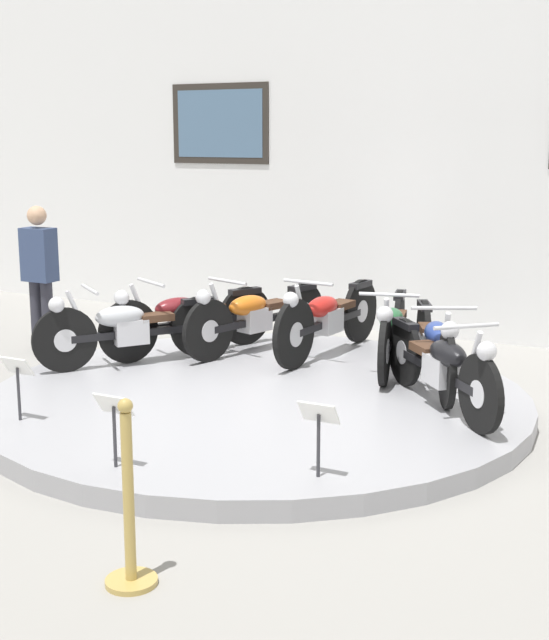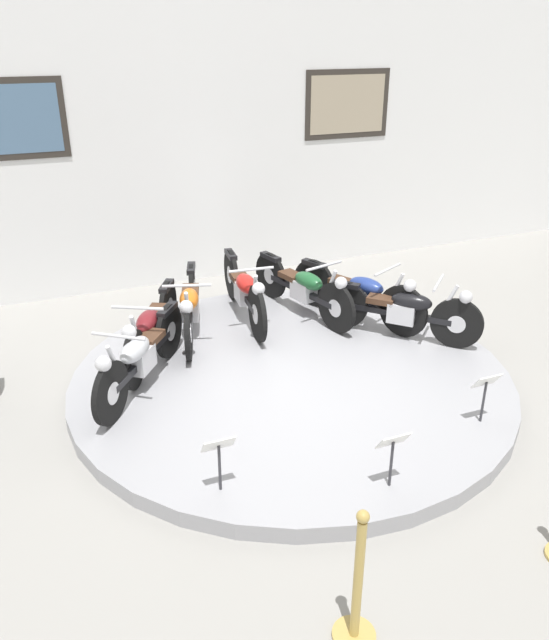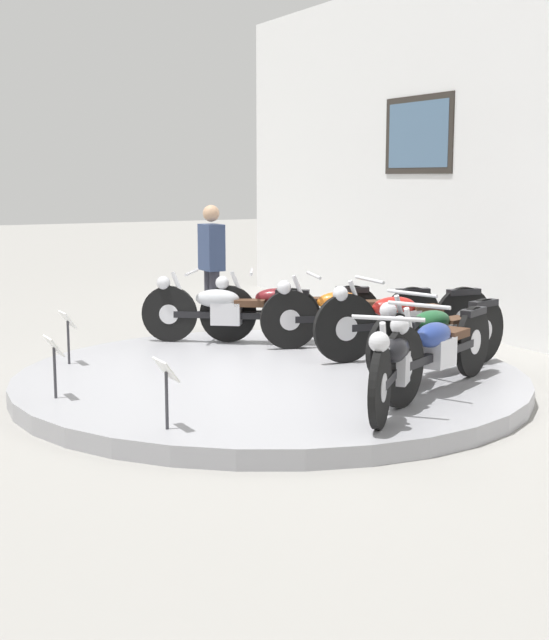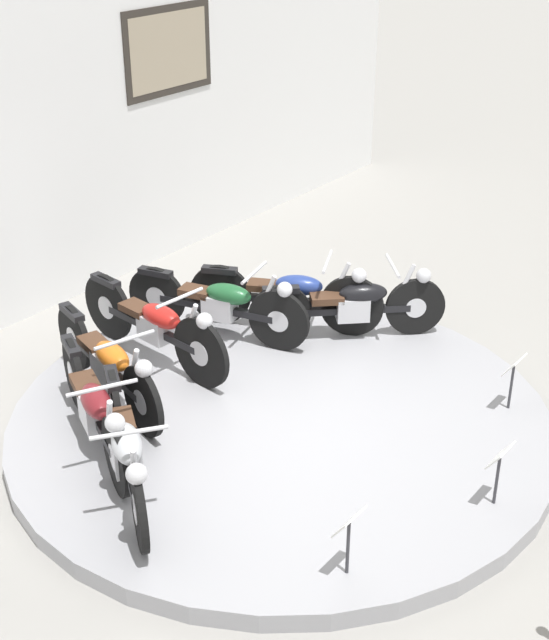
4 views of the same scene
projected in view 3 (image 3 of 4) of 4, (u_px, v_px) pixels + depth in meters
ground_plane at (271, 389)px, 8.21m from camera, size 60.00×60.00×0.00m
display_platform at (271, 381)px, 8.20m from camera, size 4.68×4.68×0.15m
motorcycle_silver at (226, 309)px, 9.60m from camera, size 1.21×1.61×0.78m
motorcycle_maroon at (286, 308)px, 9.68m from camera, size 0.97×1.77×0.79m
motorcycle_orange at (348, 311)px, 9.40m from camera, size 0.70×1.90×0.79m
motorcycle_red at (403, 318)px, 8.82m from camera, size 0.54×2.02×0.81m
motorcycle_green at (437, 333)px, 8.10m from camera, size 0.64×1.93×0.79m
motorcycle_blue at (438, 347)px, 7.41m from camera, size 0.92×1.81×0.79m
motorcycle_black at (396, 361)px, 6.92m from camera, size 1.38×1.45×0.78m
info_placard_front_left at (68, 326)px, 8.53m from camera, size 0.26×0.11×0.51m
info_placard_front_centre at (54, 354)px, 7.20m from camera, size 0.26×0.11×0.51m
info_placard_front_right at (166, 379)px, 6.30m from camera, size 0.26×0.11×0.51m
visitor_standing at (212, 261)px, 11.20m from camera, size 0.36×0.22×1.59m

